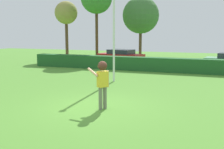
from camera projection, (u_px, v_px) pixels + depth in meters
ground_plane at (95, 107)px, 10.19m from camera, size 60.00×60.00×0.00m
person at (102, 79)px, 9.75m from camera, size 0.84×0.50×1.79m
frisbee at (101, 67)px, 10.16m from camera, size 0.23×0.23×0.05m
lamppost at (114, 25)px, 15.02m from camera, size 0.24×0.24×5.82m
hedge_row at (151, 64)px, 19.65m from camera, size 19.28×0.90×1.00m
parked_car_red at (121, 56)px, 24.89m from camera, size 4.47×2.59×1.25m
birch_tree at (141, 15)px, 27.91m from camera, size 3.81×3.81×6.49m
bare_elm_tree at (66, 14)px, 27.33m from camera, size 2.32×2.32×5.97m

